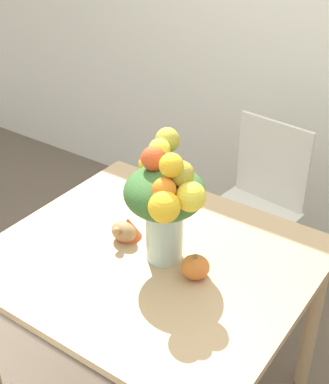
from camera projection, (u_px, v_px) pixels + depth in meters
name	position (u px, v px, depth m)	size (l,w,h in m)	color
wall_back	(327.00, 8.00, 2.66)	(8.00, 0.06, 2.70)	silver
dining_table	(152.00, 278.00, 1.98)	(1.11, 0.98, 0.76)	tan
flower_vase	(165.00, 197.00, 1.78)	(0.32, 0.32, 0.45)	#B2CCBC
pumpkin	(195.00, 267.00, 1.80)	(0.10, 0.10, 0.09)	orange
turkey_figurine	(126.00, 229.00, 1.99)	(0.10, 0.14, 0.08)	#A87A4C
dining_chair_near_window	(254.00, 209.00, 2.69)	(0.47, 0.47, 0.91)	silver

